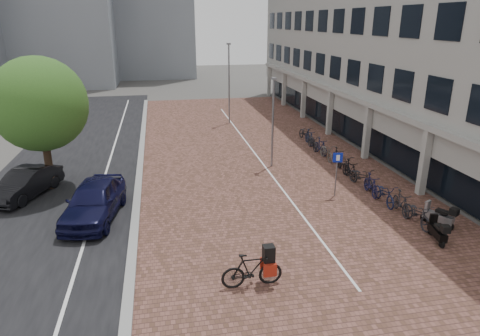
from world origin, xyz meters
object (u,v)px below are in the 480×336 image
at_px(car_dark, 26,183).
at_px(hero_bike, 252,269).
at_px(parking_sign, 337,168).
at_px(scooter_front, 438,215).
at_px(car_navy, 94,200).
at_px(scooter_mid, 438,230).

bearing_deg(car_dark, hero_bike, -22.91).
relative_size(car_dark, hero_bike, 2.06).
bearing_deg(parking_sign, scooter_front, -43.31).
distance_m(car_dark, scooter_front, 19.18).
bearing_deg(hero_bike, parking_sign, -41.43).
relative_size(car_navy, car_dark, 1.17).
bearing_deg(car_dark, scooter_mid, -2.27).
height_order(hero_bike, scooter_mid, hero_bike).
height_order(car_dark, scooter_mid, car_dark).
xyz_separation_m(car_dark, parking_sign, (14.97, -2.89, 0.80)).
bearing_deg(scooter_mid, scooter_front, 66.34).
distance_m(car_navy, hero_bike, 8.47).
relative_size(hero_bike, scooter_front, 1.38).
relative_size(scooter_front, parking_sign, 0.65).
height_order(hero_bike, scooter_front, hero_bike).
distance_m(car_navy, scooter_mid, 14.28).
height_order(car_navy, scooter_front, car_navy).
bearing_deg(hero_bike, car_dark, 43.82).
distance_m(car_navy, car_dark, 4.83).
relative_size(hero_bike, parking_sign, 0.90).
distance_m(scooter_front, scooter_mid, 1.46).
xyz_separation_m(scooter_mid, parking_sign, (-2.13, 5.03, 1.01)).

